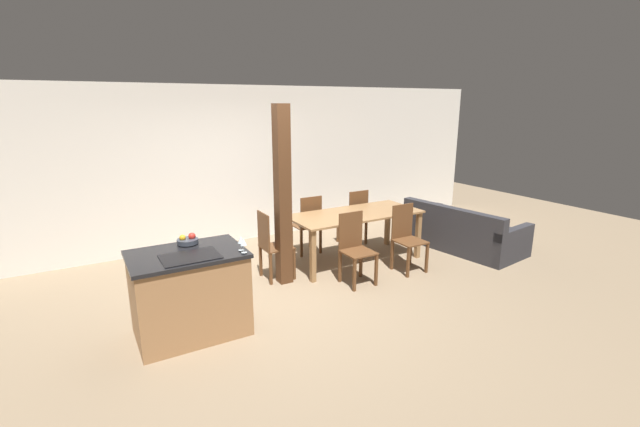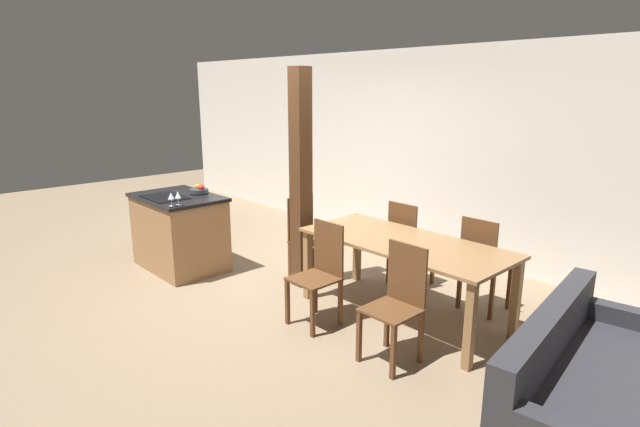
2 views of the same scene
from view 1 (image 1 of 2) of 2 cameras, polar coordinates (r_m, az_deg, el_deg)
The scene contains 14 objects.
ground_plane at distance 5.70m, azimuth -4.29°, elevation -10.51°, with size 16.00×16.00×0.00m, color #847056.
wall_back at distance 7.55m, azimuth -12.80°, elevation 6.15°, with size 11.20×0.08×2.70m.
kitchen_island at distance 4.79m, azimuth -16.97°, elevation -10.12°, with size 1.16×0.80×0.93m.
fruit_bowl at distance 4.87m, azimuth -17.22°, elevation -3.42°, with size 0.23×0.23×0.11m.
wine_glass_near at distance 4.42m, azimuth -10.15°, elevation -3.79°, with size 0.07×0.07×0.15m.
wine_glass_middle at distance 4.49m, azimuth -10.51°, elevation -3.50°, with size 0.07×0.07×0.15m.
dining_table at distance 6.57m, azimuth 4.69°, elevation -0.74°, with size 2.04×0.89×0.78m.
dining_chair_near_left at distance 5.85m, azimuth 4.69°, elevation -4.48°, with size 0.40×0.40×0.97m.
dining_chair_near_right at distance 6.39m, azimuth 11.48°, elevation -3.05°, with size 0.40×0.40×0.97m.
dining_chair_far_left at distance 6.94m, azimuth -1.61°, elevation -1.36°, with size 0.40×0.40×0.97m.
dining_chair_far_right at distance 7.40m, azimuth 4.64°, elevation -0.37°, with size 0.40×0.40×0.97m.
dining_chair_head_end at distance 5.97m, azimuth -6.48°, elevation -4.12°, with size 0.40×0.40×0.97m.
couch at distance 7.65m, azimuth 18.45°, elevation -2.55°, with size 1.20×2.00×0.77m.
timber_post at distance 5.67m, azimuth -5.00°, elevation 2.20°, with size 0.18×0.18×2.40m.
Camera 1 is at (-2.22, -4.66, 2.42)m, focal length 24.00 mm.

